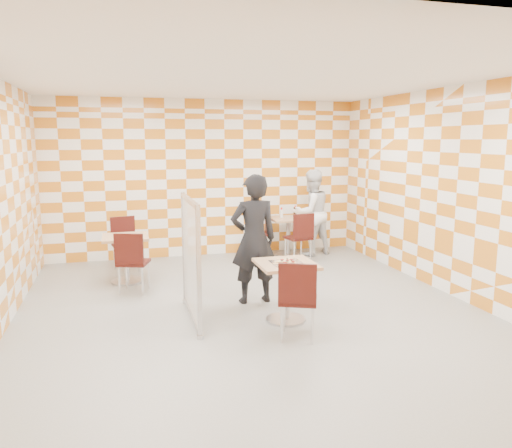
# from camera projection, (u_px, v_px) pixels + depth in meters

# --- Properties ---
(room_shell) EXTENTS (7.00, 7.00, 7.00)m
(room_shell) POSITION_uv_depth(u_px,v_px,m) (242.00, 195.00, 6.81)
(room_shell) COLOR gray
(room_shell) RESTS_ON ground
(main_table) EXTENTS (0.70, 0.70, 0.75)m
(main_table) POSITION_uv_depth(u_px,v_px,m) (286.00, 281.00, 6.19)
(main_table) COLOR tan
(main_table) RESTS_ON ground
(second_table) EXTENTS (0.70, 0.70, 0.75)m
(second_table) POSITION_uv_depth(u_px,v_px,m) (288.00, 230.00, 9.68)
(second_table) COLOR tan
(second_table) RESTS_ON ground
(empty_table) EXTENTS (0.70, 0.70, 0.75)m
(empty_table) POSITION_uv_depth(u_px,v_px,m) (126.00, 251.00, 7.88)
(empty_table) COLOR tan
(empty_table) RESTS_ON ground
(chair_main_front) EXTENTS (0.55, 0.56, 0.92)m
(chair_main_front) POSITION_uv_depth(u_px,v_px,m) (298.00, 295.00, 5.55)
(chair_main_front) COLOR #370E0B
(chair_main_front) RESTS_ON ground
(chair_second_front) EXTENTS (0.49, 0.49, 0.92)m
(chair_second_front) POSITION_uv_depth(u_px,v_px,m) (301.00, 234.00, 9.12)
(chair_second_front) COLOR #370E0B
(chair_second_front) RESTS_ON ground
(chair_second_side) EXTENTS (0.50, 0.49, 0.92)m
(chair_second_side) POSITION_uv_depth(u_px,v_px,m) (262.00, 229.00, 9.62)
(chair_second_side) COLOR #370E0B
(chair_second_side) RESTS_ON ground
(chair_empty_near) EXTENTS (0.53, 0.54, 0.92)m
(chair_empty_near) POSITION_uv_depth(u_px,v_px,m) (131.00, 258.00, 7.26)
(chair_empty_near) COLOR #370E0B
(chair_empty_near) RESTS_ON ground
(chair_empty_far) EXTENTS (0.49, 0.50, 0.92)m
(chair_empty_far) POSITION_uv_depth(u_px,v_px,m) (124.00, 239.00, 8.64)
(chair_empty_far) COLOR #370E0B
(chair_empty_far) RESTS_ON ground
(partition) EXTENTS (0.08, 1.38, 1.55)m
(partition) POSITION_uv_depth(u_px,v_px,m) (191.00, 259.00, 6.18)
(partition) COLOR white
(partition) RESTS_ON ground
(man_dark) EXTENTS (0.67, 0.46, 1.79)m
(man_dark) POSITION_uv_depth(u_px,v_px,m) (254.00, 239.00, 6.86)
(man_dark) COLOR black
(man_dark) RESTS_ON ground
(man_white) EXTENTS (0.95, 0.82, 1.67)m
(man_white) POSITION_uv_depth(u_px,v_px,m) (311.00, 213.00, 9.73)
(man_white) COLOR white
(man_white) RESTS_ON ground
(pizza_on_foil) EXTENTS (0.40, 0.40, 0.04)m
(pizza_on_foil) POSITION_uv_depth(u_px,v_px,m) (287.00, 261.00, 6.13)
(pizza_on_foil) COLOR silver
(pizza_on_foil) RESTS_ON main_table
(sport_bottle) EXTENTS (0.06, 0.06, 0.20)m
(sport_bottle) POSITION_uv_depth(u_px,v_px,m) (281.00, 213.00, 9.64)
(sport_bottle) COLOR white
(sport_bottle) RESTS_ON second_table
(soda_bottle) EXTENTS (0.07, 0.07, 0.23)m
(soda_bottle) POSITION_uv_depth(u_px,v_px,m) (295.00, 212.00, 9.68)
(soda_bottle) COLOR black
(soda_bottle) RESTS_ON second_table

